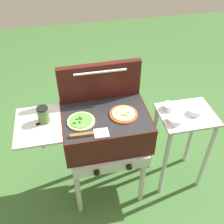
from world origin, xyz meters
name	(u,v)px	position (x,y,z in m)	size (l,w,h in m)	color
ground_plane	(107,186)	(0.00, 0.00, 0.00)	(8.00, 8.00, 0.00)	#38602D
grill	(104,130)	(-0.01, 0.00, 0.76)	(0.96, 0.53, 0.90)	#38110F
grill_lid_open	(100,81)	(0.00, 0.21, 1.05)	(0.63, 0.09, 0.30)	#38110F
pizza_veggie	(81,121)	(-0.18, -0.04, 0.91)	(0.20, 0.20, 0.04)	#E0C17F
pizza_cheese	(124,114)	(0.13, -0.03, 0.91)	(0.20, 0.20, 0.04)	#C64723
sauce_jar	(43,115)	(-0.43, 0.02, 0.96)	(0.08, 0.08, 0.12)	#4C6B2D
spatula	(90,134)	(-0.14, -0.18, 0.91)	(0.26, 0.09, 0.02)	#B7BABF
prep_table	(182,134)	(0.66, 0.00, 0.56)	(0.44, 0.36, 0.79)	#B2B2B7
topping_bowl_near	(175,120)	(0.52, -0.07, 0.82)	(0.12, 0.12, 0.04)	silver
topping_bowl_far	(196,112)	(0.72, -0.01, 0.82)	(0.10, 0.10, 0.04)	silver
topping_bowl_middle	(169,107)	(0.54, 0.09, 0.82)	(0.10, 0.10, 0.04)	silver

